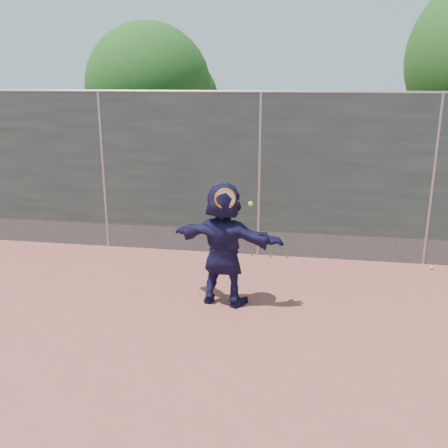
# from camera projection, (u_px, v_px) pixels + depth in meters

# --- Properties ---
(ground) EXTENTS (80.00, 80.00, 0.00)m
(ground) POSITION_uv_depth(u_px,v_px,m) (229.00, 349.00, 6.19)
(ground) COLOR #9E4C42
(ground) RESTS_ON ground
(player) EXTENTS (1.77, 0.88, 1.83)m
(player) POSITION_uv_depth(u_px,v_px,m) (224.00, 244.00, 7.23)
(player) COLOR #18153A
(player) RESTS_ON ground
(ball_ground) EXTENTS (0.07, 0.07, 0.07)m
(ball_ground) POSITION_uv_depth(u_px,v_px,m) (431.00, 268.00, 8.75)
(ball_ground) COLOR #BBD12E
(ball_ground) RESTS_ON ground
(fence) EXTENTS (20.00, 0.06, 3.03)m
(fence) POSITION_uv_depth(u_px,v_px,m) (259.00, 172.00, 9.06)
(fence) COLOR #38423D
(fence) RESTS_ON ground
(swing_action) EXTENTS (0.53, 0.13, 0.51)m
(swing_action) POSITION_uv_depth(u_px,v_px,m) (227.00, 200.00, 6.83)
(swing_action) COLOR orange
(swing_action) RESTS_ON ground
(tree_left) EXTENTS (3.15, 3.00, 4.53)m
(tree_left) POSITION_uv_depth(u_px,v_px,m) (156.00, 91.00, 12.02)
(tree_left) COLOR #382314
(tree_left) RESTS_ON ground
(weed_clump) EXTENTS (0.68, 0.07, 0.30)m
(weed_clump) POSITION_uv_depth(u_px,v_px,m) (273.00, 251.00, 9.31)
(weed_clump) COLOR #387226
(weed_clump) RESTS_ON ground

